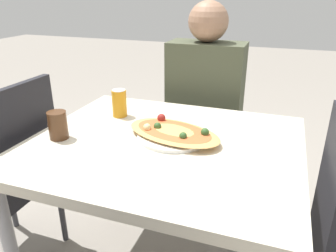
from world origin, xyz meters
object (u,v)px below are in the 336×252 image
at_px(chair_side_left, 12,171).
at_px(dining_table, 164,159).
at_px(soda_can, 119,103).
at_px(chair_far_seated, 208,122).
at_px(pizza_main, 173,133).
at_px(person_seated, 205,96).
at_px(drink_glass, 58,125).

bearing_deg(chair_side_left, dining_table, -82.09).
bearing_deg(soda_can, chair_side_left, -145.50).
height_order(dining_table, chair_far_seated, chair_far_seated).
height_order(chair_side_left, pizza_main, chair_side_left).
bearing_deg(dining_table, chair_side_left, -172.09).
bearing_deg(dining_table, soda_can, 146.74).
relative_size(pizza_main, soda_can, 3.56).
distance_m(person_seated, soda_can, 0.56).
relative_size(dining_table, chair_far_seated, 1.12).
distance_m(pizza_main, soda_can, 0.34).
distance_m(chair_far_seated, person_seated, 0.24).
bearing_deg(pizza_main, soda_can, 155.23).
distance_m(dining_table, person_seated, 0.66).
bearing_deg(drink_glass, soda_can, 69.41).
height_order(dining_table, drink_glass, drink_glass).
distance_m(dining_table, soda_can, 0.37).
height_order(chair_side_left, soda_can, chair_side_left).
bearing_deg(drink_glass, dining_table, 15.62).
relative_size(dining_table, pizza_main, 2.31).
distance_m(person_seated, pizza_main, 0.62).
xyz_separation_m(chair_side_left, person_seated, (0.70, 0.76, 0.21)).
xyz_separation_m(dining_table, chair_side_left, (-0.70, -0.10, -0.14)).
bearing_deg(chair_far_seated, soda_can, 63.95).
relative_size(person_seated, drink_glass, 11.10).
bearing_deg(person_seated, soda_can, 58.65).
bearing_deg(drink_glass, chair_far_seated, 65.73).
relative_size(chair_far_seated, chair_side_left, 1.00).
distance_m(dining_table, chair_side_left, 0.72).
bearing_deg(chair_side_left, drink_glass, -92.65).
distance_m(person_seated, drink_glass, 0.87).
bearing_deg(pizza_main, dining_table, -117.04).
bearing_deg(person_seated, chair_far_seated, -90.00).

